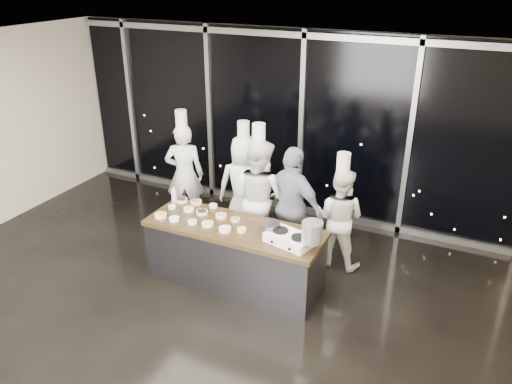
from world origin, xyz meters
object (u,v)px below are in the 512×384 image
chef_far_left (185,174)px  demo_counter (235,255)px  guest (292,207)px  chef_right (339,217)px  frying_pan (270,224)px  chef_center (259,197)px  stock_pot (312,232)px  chef_left (244,186)px  stove (289,238)px

chef_far_left → demo_counter: bearing=117.7°
demo_counter → chef_far_left: chef_far_left is taller
chef_far_left → guest: chef_far_left is taller
demo_counter → chef_right: (1.14, 1.10, 0.33)m
frying_pan → demo_counter: bearing=-166.8°
demo_counter → chef_right: size_ratio=1.40×
chef_center → guest: size_ratio=1.14×
frying_pan → stock_pot: 0.65m
demo_counter → chef_left: chef_left is taller
stove → guest: (-0.34, 0.96, -0.05)m
frying_pan → stove: bearing=-0.8°
chef_left → stove: bearing=110.6°
stove → guest: guest is taller
stock_pot → frying_pan: bearing=166.6°
chef_far_left → chef_center: size_ratio=0.96×
stock_pot → chef_far_left: size_ratio=0.13×
guest → chef_right: bearing=-141.5°
frying_pan → chef_center: size_ratio=0.23×
demo_counter → stove: size_ratio=3.73×
chef_left → guest: 1.13m
stove → chef_center: chef_center is taller
demo_counter → frying_pan: bearing=-0.8°
chef_center → chef_left: bearing=-29.7°
demo_counter → stock_pot: size_ratio=9.52×
frying_pan → stock_pot: size_ratio=1.81×
stock_pot → chef_far_left: chef_far_left is taller
stock_pot → chef_left: (-1.67, 1.50, -0.30)m
frying_pan → chef_left: (-1.05, 1.35, -0.20)m
chef_right → guest: bearing=24.2°
chef_left → chef_right: chef_left is taller
demo_counter → chef_far_left: 2.11m
chef_left → chef_center: (0.45, -0.42, 0.07)m
frying_pan → chef_right: size_ratio=0.27×
chef_left → guest: size_ratio=1.06×
chef_left → chef_far_left: bearing=-20.0°
stove → guest: bearing=123.3°
chef_far_left → chef_left: 1.09m
frying_pan → chef_left: bearing=141.9°
chef_far_left → chef_center: 1.59m
stove → demo_counter: bearing=-172.1°
demo_counter → guest: 1.10m
chef_left → chef_right: size_ratio=1.10×
stock_pot → chef_left: 2.27m
stock_pot → guest: size_ratio=0.14×
frying_pan → chef_center: bearing=136.6°
chef_far_left → chef_left: chef_far_left is taller
chef_center → chef_far_left: bearing=-0.2°
demo_counter → chef_center: 1.04m
stove → chef_right: (0.31, 1.19, -0.19)m
stove → stock_pot: bearing=2.0°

